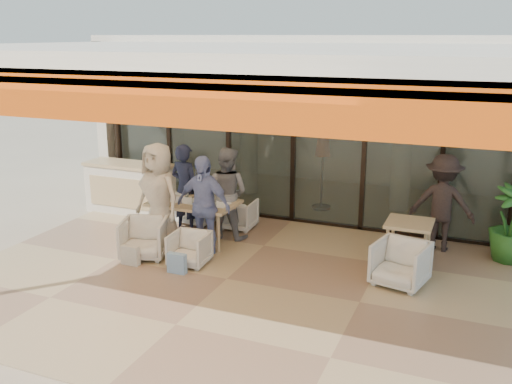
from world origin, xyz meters
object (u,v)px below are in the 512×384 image
chair_far_right (239,213)px  diner_grey (227,193)px  dining_table (194,205)px  side_chair (400,262)px  diner_cream (159,196)px  side_table (409,228)px  chair_near_right (189,247)px  diner_navy (185,188)px  standing_woman (442,203)px  host_counter (130,188)px  chair_near_left (144,237)px  diner_periwinkle (203,206)px  chair_far_left (199,206)px  potted_palm (512,224)px

chair_far_right → diner_grey: bearing=87.5°
dining_table → side_chair: 3.66m
diner_cream → side_table: 4.11m
chair_near_right → diner_navy: diner_navy is taller
standing_woman → diner_grey: bearing=13.0°
diner_navy → diner_cream: size_ratio=0.90×
host_counter → chair_far_right: bearing=-1.9°
diner_grey → standing_woman: 3.68m
dining_table → chair_far_right: size_ratio=2.40×
host_counter → chair_near_left: (1.61, -1.98, -0.17)m
chair_near_left → host_counter: bearing=110.1°
chair_far_right → diner_navy: (-0.84, -0.50, 0.51)m
host_counter → diner_periwinkle: size_ratio=1.10×
chair_far_right → diner_navy: diner_navy is taller
diner_grey → chair_far_right: bearing=-87.4°
chair_far_right → chair_near_right: size_ratio=1.05×
chair_far_left → diner_periwinkle: bearing=129.7°
dining_table → diner_navy: size_ratio=0.91×
standing_woman → potted_palm: size_ratio=1.31×
diner_periwinkle → chair_far_left: bearing=125.9°
chair_near_right → standing_woman: (3.59, 2.18, 0.53)m
chair_far_left → diner_cream: bearing=98.7°
chair_far_right → diner_grey: diner_grey is taller
chair_far_left → side_chair: (4.04, -1.40, 0.02)m
chair_far_right → side_chair: bearing=153.9°
chair_far_right → diner_cream: size_ratio=0.34×
chair_far_left → side_chair: 4.27m
chair_far_left → side_table: bearing=179.6°
host_counter → chair_near_left: 2.56m
standing_woman → diner_periwinkle: bearing=25.8°
chair_far_right → chair_near_left: size_ratio=0.87×
chair_near_left → diner_cream: diner_cream is taller
dining_table → chair_far_left: dining_table is taller
dining_table → diner_grey: (0.43, 0.44, 0.14)m
potted_palm → side_table: bearing=-150.5°
diner_cream → standing_woman: 4.74m
dining_table → chair_near_right: bearing=-66.0°
diner_grey → chair_near_right: bearing=92.6°
diner_navy → standing_woman: 4.50m
chair_near_right → side_chair: size_ratio=0.81×
chair_far_right → dining_table: bearing=63.3°
host_counter → chair_far_left: size_ratio=2.65×
potted_palm → chair_far_left: bearing=-178.0°
diner_navy → potted_palm: (5.52, 0.69, -0.19)m
chair_far_left → chair_far_right: 0.84m
host_counter → chair_far_left: (1.61, -0.08, -0.18)m
host_counter → chair_far_left: bearing=-2.9°
diner_grey → potted_palm: (4.68, 0.69, -0.19)m
diner_periwinkle → potted_palm: size_ratio=1.33×
side_chair → standing_woman: 1.79m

